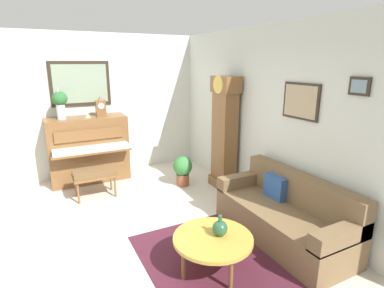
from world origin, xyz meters
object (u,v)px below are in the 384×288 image
Objects in this scene: grandfather_clock at (224,136)px; piano_bench at (94,174)px; piano at (89,149)px; green_jug at (220,228)px; teacup at (88,117)px; mantel_clock at (101,107)px; couch at (284,215)px; coffee_table at (213,239)px; flower_vase at (60,102)px; potted_plant at (183,169)px.

piano_bench is at bearing -105.96° from grandfather_clock.
green_jug is (3.40, 0.84, -0.14)m from piano.
piano is 12.41× the size of teacup.
mantel_clock is 3.57m from green_jug.
couch is at bearing 39.40° from piano_bench.
coffee_table is (3.40, 0.75, -0.25)m from piano.
green_jug reaches higher than piano_bench.
grandfather_clock is (0.63, 2.20, 0.56)m from piano_bench.
coffee_table is 7.59× the size of teacup.
potted_plant is (1.06, 1.91, -1.24)m from flower_vase.
flower_vase reaches higher than green_jug.
piano_bench is 0.37× the size of couch.
teacup is at bearing 173.80° from piano_bench.
couch is at bearing 30.62° from piano.
mantel_clock is 0.68× the size of potted_plant.
teacup is at bearing -72.55° from mantel_clock.
grandfather_clock is 2.38m from green_jug.
coffee_table is 1.52× the size of flower_vase.
green_jug is (3.32, 0.81, -0.78)m from teacup.
flower_vase reaches higher than mantel_clock.
couch is 7.92× the size of green_jug.
mantel_clock reaches higher than green_jug.
piano_bench is 0.80× the size of coffee_table.
flower_vase reaches higher than piano_bench.
piano_bench is 1.36m from mantel_clock.
piano is 2.57× the size of potted_plant.
mantel_clock is (-3.26, -1.64, 1.11)m from couch.
piano is 2.06× the size of piano_bench.
flower_vase is 2.42× the size of green_jug.
piano reaches higher than coffee_table.
coffee_table is at bearing -83.03° from couch.
potted_plant is at bearing -121.84° from grandfather_clock.
potted_plant is (-2.34, 0.66, -0.17)m from green_jug.
mantel_clock is at bearing 89.42° from piano.
piano is 0.65m from teacup.
mantel_clock reaches higher than teacup.
mantel_clock is at bearing 89.96° from flower_vase.
couch is at bearing 31.01° from teacup.
piano is 0.87m from piano_bench.
green_jug is at bearing -33.84° from grandfather_clock.
grandfather_clock is at bearing 58.16° from potted_plant.
teacup is (0.08, -0.26, -0.15)m from mantel_clock.
piano_bench is 2.92× the size of green_jug.
mantel_clock is (-1.46, -1.85, 0.46)m from grandfather_clock.
grandfather_clock is 1.92m from couch.
mantel_clock is 0.71m from flower_vase.
couch is 3.83m from teacup.
piano is 2.61m from grandfather_clock.
couch reaches higher than piano_bench.
potted_plant is at bearing 162.37° from coffee_table.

